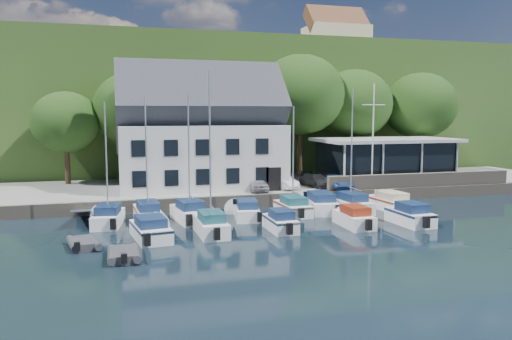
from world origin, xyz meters
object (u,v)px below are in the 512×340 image
object	(u,v)px
flagpole	(373,136)
boat_r1_2	(189,154)
boat_r2_2	(280,220)
boat_r2_1	(210,162)
boat_r1_5	(320,202)
boat_r1_1	(146,159)
car_blue	(336,181)
boat_r1_4	(293,157)
boat_r1_3	(246,209)
car_silver	(256,183)
boat_r1_7	(390,200)
dinghy_0	(84,242)
dinghy_1	(124,253)
club_pavilion	(385,159)
car_white	(282,182)
car_dgrey	(316,180)
boat_r2_0	(150,227)
boat_r1_0	(106,161)
boat_r1_6	(352,152)
harbor_building	(200,138)
boat_r2_3	(354,216)
boat_r2_4	(410,213)

from	to	relation	value
flagpole	boat_r1_2	distance (m)	17.63
boat_r2_2	boat_r2_1	bearing A→B (deg)	176.72
boat_r1_5	boat_r1_1	bearing A→B (deg)	-171.89
car_blue	boat_r1_4	size ratio (longest dim) A/B	0.42
boat_r2_1	boat_r2_2	world-z (taller)	boat_r2_1
car_blue	boat_r1_3	world-z (taller)	car_blue
car_silver	boat_r1_7	bearing A→B (deg)	-31.67
boat_r2_1	boat_r2_2	size ratio (longest dim) A/B	1.92
flagpole	dinghy_0	size ratio (longest dim) A/B	3.28
flagpole	dinghy_1	world-z (taller)	flagpole
club_pavilion	boat_r2_1	xyz separation A→B (m)	(-19.63, -13.09, 1.50)
car_white	car_blue	bearing A→B (deg)	-28.12
boat_r1_2	boat_r1_7	bearing A→B (deg)	-8.36
boat_r1_3	boat_r2_1	world-z (taller)	boat_r2_1
car_dgrey	dinghy_1	xyz separation A→B (m)	(-16.88, -15.10, -1.25)
boat_r1_3	boat_r1_5	distance (m)	6.13
boat_r1_1	boat_r2_0	size ratio (longest dim) A/B	1.49
boat_r1_0	car_silver	bearing A→B (deg)	35.00
boat_r1_1	boat_r2_0	world-z (taller)	boat_r1_1
car_blue	boat_r1_5	bearing A→B (deg)	-128.32
club_pavilion	boat_r1_5	bearing A→B (deg)	-141.66
boat_r1_6	club_pavilion	bearing A→B (deg)	41.50
boat_r1_7	car_dgrey	bearing A→B (deg)	111.73
boat_r1_3	boat_r2_0	bearing A→B (deg)	-139.04
boat_r1_2	dinghy_0	distance (m)	9.59
harbor_building	boat_r1_6	size ratio (longest dim) A/B	1.56
boat_r1_0	dinghy_1	world-z (taller)	boat_r1_0
boat_r2_2	dinghy_0	world-z (taller)	boat_r2_2
car_silver	car_blue	size ratio (longest dim) A/B	1.07
harbor_building	boat_r1_4	size ratio (longest dim) A/B	1.66
boat_r1_5	car_dgrey	bearing A→B (deg)	78.54
boat_r2_0	boat_r2_2	world-z (taller)	boat_r2_0
car_white	boat_r1_1	distance (m)	13.39
boat_r2_2	dinghy_0	bearing A→B (deg)	-176.14
boat_r1_1	boat_r1_7	world-z (taller)	boat_r1_1
car_blue	flagpole	xyz separation A→B (m)	(3.23, -0.38, 3.92)
boat_r1_2	boat_r1_5	size ratio (longest dim) A/B	1.41
dinghy_1	boat_r2_3	bearing A→B (deg)	13.77
car_dgrey	boat_r1_7	size ratio (longest dim) A/B	0.63
car_silver	boat_r1_6	world-z (taller)	boat_r1_6
boat_r2_4	car_blue	bearing A→B (deg)	91.44
boat_r1_4	dinghy_0	world-z (taller)	boat_r1_4
car_silver	boat_r2_2	distance (m)	10.53
club_pavilion	car_white	distance (m)	11.70
flagpole	boat_r2_0	size ratio (longest dim) A/B	1.54
boat_r1_0	boat_r1_3	xyz separation A→B (m)	(9.55, -0.21, -3.69)
boat_r2_3	boat_r2_4	size ratio (longest dim) A/B	1.01
boat_r1_5	boat_r2_4	xyz separation A→B (m)	(4.13, -5.86, 0.01)
boat_r2_4	boat_r2_2	bearing A→B (deg)	173.89
club_pavilion	boat_r2_2	xyz separation A→B (m)	(-15.14, -13.31, -2.34)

